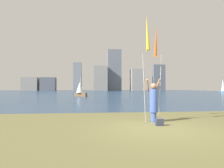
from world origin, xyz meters
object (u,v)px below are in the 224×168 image
at_px(person, 154,101).
at_px(kite_flag_right, 156,43).
at_px(sailboat_0, 80,89).
at_px(sailboat_5, 223,86).
at_px(kite_flag_left, 147,35).
at_px(bag, 159,122).

relative_size(person, kite_flag_right, 0.42).
distance_m(sailboat_0, sailboat_5, 50.52).
xyz_separation_m(kite_flag_left, bag, (0.34, -0.55, -3.70)).
bearing_deg(person, sailboat_5, 43.06).
height_order(kite_flag_left, sailboat_5, sailboat_5).
bearing_deg(sailboat_5, sailboat_0, -151.48).
bearing_deg(person, bag, -101.49).
bearing_deg(bag, kite_flag_right, 75.34).
relative_size(kite_flag_right, sailboat_0, 1.29).
relative_size(kite_flag_left, kite_flag_right, 1.03).
height_order(person, sailboat_5, sailboat_5).
distance_m(bag, sailboat_0, 27.83).
xyz_separation_m(person, kite_flag_right, (0.38, 0.71, 2.77)).
bearing_deg(person, sailboat_0, 91.52).
relative_size(person, sailboat_0, 0.55).
distance_m(kite_flag_right, sailboat_5, 63.42).
xyz_separation_m(kite_flag_right, sailboat_5, (39.10, 49.90, -1.66)).
bearing_deg(kite_flag_left, bag, -58.46).
bearing_deg(bag, kite_flag_left, 121.54).
distance_m(person, bag, 1.19).
bearing_deg(sailboat_5, bag, -127.50).
relative_size(kite_flag_left, bag, 15.03).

